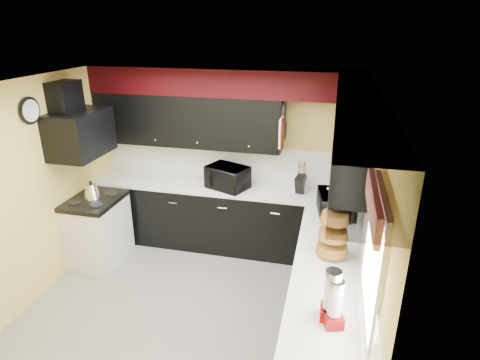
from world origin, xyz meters
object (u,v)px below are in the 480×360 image
(microwave, at_px, (334,204))
(kettle, at_px, (92,191))
(knife_block, at_px, (301,184))
(utensil_crock, at_px, (301,185))
(toaster_oven, at_px, (227,177))

(microwave, relative_size, kettle, 2.37)
(microwave, xyz_separation_m, knife_block, (-0.43, 0.56, -0.02))
(utensil_crock, bearing_deg, microwave, -54.59)
(kettle, bearing_deg, microwave, 3.29)
(kettle, bearing_deg, toaster_oven, 22.63)
(utensil_crock, height_order, kettle, utensil_crock)
(utensil_crock, xyz_separation_m, kettle, (-2.61, -0.78, -0.02))
(toaster_oven, height_order, utensil_crock, toaster_oven)
(microwave, height_order, utensil_crock, microwave)
(knife_block, distance_m, kettle, 2.71)
(microwave, height_order, knife_block, microwave)
(utensil_crock, xyz_separation_m, knife_block, (0.00, -0.05, 0.03))
(utensil_crock, distance_m, knife_block, 0.06)
(microwave, bearing_deg, kettle, 83.70)
(microwave, bearing_deg, knife_block, 28.17)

